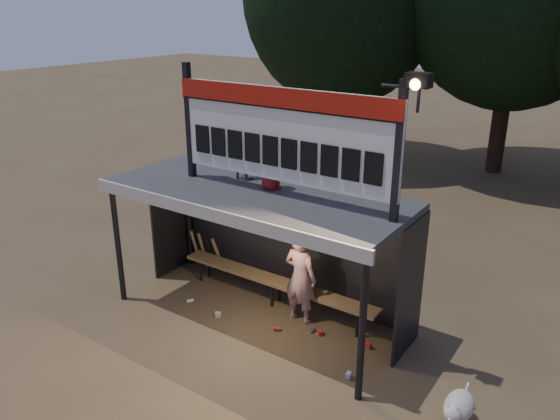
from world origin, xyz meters
name	(u,v)px	position (x,y,z in m)	size (l,w,h in m)	color
ground	(257,317)	(0.00, 0.00, 0.00)	(80.00, 80.00, 0.00)	brown
player	(300,277)	(0.66, 0.33, 0.82)	(0.60, 0.39, 1.63)	silver
child_a	(242,151)	(-0.59, 0.41, 2.78)	(0.45, 0.35, 0.92)	gray
child_b	(271,159)	(0.15, 0.22, 2.80)	(0.47, 0.30, 0.96)	#A5191C
dugout_shelter	(265,213)	(0.00, 0.24, 1.85)	(5.10, 2.08, 2.32)	#373739
scoreboard_assembly	(284,132)	(0.56, -0.01, 3.32)	(4.10, 0.27, 1.99)	black
bench	(276,282)	(0.00, 0.55, 0.43)	(4.00, 0.35, 0.48)	olive
dog	(458,407)	(3.67, -0.64, 0.28)	(0.36, 0.81, 0.49)	beige
bats	(207,252)	(-1.87, 0.82, 0.43)	(0.69, 0.35, 0.84)	#966A46
litter	(288,331)	(0.73, -0.13, 0.04)	(3.48, 0.92, 0.08)	#B0291E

